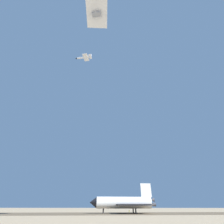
# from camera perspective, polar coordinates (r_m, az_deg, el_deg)

# --- Properties ---
(ground_plane) EXTENTS (1200.00, 1200.00, 0.00)m
(ground_plane) POSITION_cam_1_polar(r_m,az_deg,el_deg) (104.03, 7.36, -33.36)
(ground_plane) COLOR tan
(runway_strip) EXTENTS (440.70, 122.89, 0.02)m
(runway_strip) POSITION_cam_1_polar(r_m,az_deg,el_deg) (104.96, 4.57, -33.47)
(runway_strip) COLOR brown
(runway_strip) RESTS_ON ground
(space_shuttle) EXTENTS (38.77, 26.86, 15.80)m
(space_shuttle) POSITION_cam_1_polar(r_m,az_deg,el_deg) (104.86, 4.09, -30.57)
(space_shuttle) COLOR white
(space_shuttle) RESTS_ON ground
(chase_jet_left_wing) EXTENTS (15.22, 8.25, 4.00)m
(chase_jet_left_wing) POSITION_cam_1_polar(r_m,az_deg,el_deg) (148.15, -10.31, 19.32)
(chase_jet_left_wing) COLOR silver
(ground_crew_near_nose) EXTENTS (0.39, 0.60, 1.73)m
(ground_crew_near_nose) POSITION_cam_1_polar(r_m,az_deg,el_deg) (124.38, 6.40, -32.69)
(ground_crew_near_nose) COLOR yellow
(ground_crew_near_nose) RESTS_ON ground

